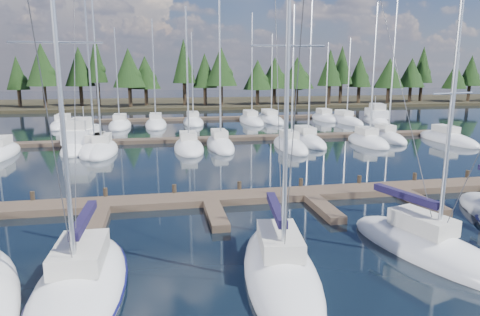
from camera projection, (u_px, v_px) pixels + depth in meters
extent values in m
plane|color=black|center=(261.00, 158.00, 37.95)|extent=(260.00, 260.00, 0.00)
cube|color=black|center=(198.00, 103.00, 95.60)|extent=(220.00, 30.00, 0.60)
cube|color=brown|center=(306.00, 193.00, 26.36)|extent=(44.00, 2.00, 0.40)
cube|color=brown|center=(97.00, 223.00, 21.29)|extent=(0.90, 4.00, 0.40)
cube|color=brown|center=(216.00, 215.00, 22.38)|extent=(0.90, 4.00, 0.40)
cube|color=brown|center=(324.00, 209.00, 23.48)|extent=(0.90, 4.00, 0.40)
cube|color=brown|center=(423.00, 202.00, 24.57)|extent=(0.90, 4.00, 0.40)
cylinder|color=#33271C|center=(33.00, 199.00, 24.36)|extent=(0.26, 0.26, 0.90)
cylinder|color=#33271C|center=(106.00, 195.00, 25.09)|extent=(0.26, 0.26, 0.90)
cylinder|color=#33271C|center=(174.00, 192.00, 25.82)|extent=(0.26, 0.26, 0.90)
cylinder|color=#33271C|center=(239.00, 188.00, 26.55)|extent=(0.26, 0.26, 0.90)
cylinder|color=#33271C|center=(301.00, 185.00, 27.27)|extent=(0.26, 0.26, 0.90)
cylinder|color=#33271C|center=(359.00, 182.00, 28.00)|extent=(0.26, 0.26, 0.90)
cylinder|color=#33271C|center=(414.00, 179.00, 28.73)|extent=(0.26, 0.26, 0.90)
cylinder|color=#33271C|center=(467.00, 177.00, 29.46)|extent=(0.26, 0.26, 0.90)
cube|color=brown|center=(240.00, 138.00, 47.53)|extent=(50.00, 1.80, 0.40)
cube|color=brown|center=(216.00, 118.00, 66.77)|extent=(46.00, 1.80, 0.40)
ellipsoid|color=silver|center=(80.00, 291.00, 14.88)|extent=(3.24, 8.89, 1.90)
cube|color=beige|center=(80.00, 253.00, 15.06)|extent=(1.73, 2.86, 0.70)
cylinder|color=silver|center=(58.00, 66.00, 12.90)|extent=(0.16, 0.16, 13.62)
cylinder|color=silver|center=(84.00, 223.00, 15.93)|extent=(0.22, 3.88, 0.12)
cube|color=black|center=(84.00, 219.00, 15.90)|extent=(0.44, 3.71, 0.30)
cylinder|color=silver|center=(56.00, 42.00, 12.76)|extent=(2.72, 0.14, 0.07)
cylinder|color=#3F3F44|center=(40.00, 71.00, 11.10)|extent=(0.12, 3.82, 13.93)
cylinder|color=#3F3F44|center=(75.00, 71.00, 15.18)|extent=(0.15, 4.70, 13.93)
ellipsoid|color=#0C0E40|center=(80.00, 289.00, 14.87)|extent=(3.37, 9.25, 0.18)
ellipsoid|color=silver|center=(281.00, 275.00, 15.99)|extent=(3.86, 9.17, 1.90)
cube|color=beige|center=(280.00, 240.00, 16.18)|extent=(1.85, 3.02, 0.70)
cylinder|color=silver|center=(287.00, 67.00, 14.01)|extent=(0.18, 0.18, 13.55)
cylinder|color=silver|center=(276.00, 212.00, 17.07)|extent=(0.64, 3.89, 0.12)
cube|color=black|center=(276.00, 209.00, 17.04)|extent=(0.84, 3.75, 0.30)
cylinder|color=silver|center=(288.00, 46.00, 13.87)|extent=(2.42, 0.39, 0.07)
cylinder|color=#3F3F44|center=(298.00, 72.00, 12.17)|extent=(0.54, 3.82, 13.86)
cylinder|color=#3F3F44|center=(277.00, 71.00, 16.34)|extent=(0.66, 4.70, 13.86)
ellipsoid|color=silver|center=(428.00, 252.00, 18.02)|extent=(4.76, 8.63, 1.90)
cube|color=beige|center=(422.00, 222.00, 18.14)|extent=(2.07, 2.93, 0.70)
cylinder|color=silver|center=(452.00, 107.00, 16.42)|extent=(0.20, 0.20, 10.56)
cylinder|color=silver|center=(405.00, 199.00, 18.85)|extent=(1.16, 3.52, 0.12)
cube|color=black|center=(406.00, 196.00, 18.82)|extent=(1.33, 3.42, 0.30)
cylinder|color=silver|center=(453.00, 93.00, 16.31)|extent=(2.16, 0.71, 0.07)
cylinder|color=#3F3F44|center=(406.00, 107.00, 18.35)|extent=(1.30, 4.23, 10.87)
ellipsoid|color=silver|center=(96.00, 150.00, 40.64)|extent=(2.77, 8.49, 1.90)
cube|color=beige|center=(95.00, 137.00, 40.80)|extent=(1.52, 2.72, 0.70)
cylinder|color=silver|center=(89.00, 72.00, 38.74)|extent=(0.16, 0.16, 12.91)
ellipsoid|color=silver|center=(102.00, 151.00, 40.21)|extent=(2.76, 8.40, 1.90)
cube|color=beige|center=(102.00, 138.00, 40.37)|extent=(1.52, 2.69, 0.70)
cylinder|color=silver|center=(96.00, 61.00, 38.12)|extent=(0.16, 0.16, 14.87)
ellipsoid|color=silver|center=(189.00, 148.00, 41.60)|extent=(2.82, 8.17, 1.90)
cube|color=beige|center=(188.00, 136.00, 41.75)|extent=(1.55, 2.61, 0.70)
cylinder|color=silver|center=(187.00, 75.00, 39.79)|extent=(0.16, 0.16, 12.30)
ellipsoid|color=silver|center=(220.00, 146.00, 43.03)|extent=(2.52, 9.22, 1.90)
cube|color=beige|center=(219.00, 133.00, 43.22)|extent=(1.38, 2.95, 0.70)
cylinder|color=silver|center=(220.00, 67.00, 41.00)|extent=(0.16, 0.16, 13.86)
ellipsoid|color=silver|center=(290.00, 147.00, 42.42)|extent=(2.46, 8.45, 1.90)
cube|color=beige|center=(289.00, 134.00, 42.58)|extent=(1.35, 2.71, 0.70)
cylinder|color=silver|center=(293.00, 74.00, 40.56)|extent=(0.16, 0.16, 12.55)
ellipsoid|color=silver|center=(306.00, 141.00, 45.67)|extent=(2.69, 9.40, 1.90)
cube|color=beige|center=(305.00, 130.00, 45.88)|extent=(1.48, 3.01, 0.70)
cylinder|color=silver|center=(310.00, 65.00, 43.59)|extent=(0.16, 0.16, 14.24)
ellipsoid|color=silver|center=(368.00, 143.00, 44.88)|extent=(2.81, 7.43, 1.90)
cube|color=beige|center=(367.00, 131.00, 45.00)|extent=(1.55, 2.38, 0.70)
cylinder|color=silver|center=(374.00, 71.00, 43.02)|extent=(0.16, 0.16, 13.12)
ellipsoid|color=silver|center=(386.00, 139.00, 47.39)|extent=(2.43, 7.43, 1.90)
cube|color=beige|center=(385.00, 128.00, 47.50)|extent=(1.34, 2.38, 0.70)
cylinder|color=silver|center=(393.00, 63.00, 45.37)|extent=(0.16, 0.16, 14.66)
ellipsoid|color=silver|center=(447.00, 140.00, 46.37)|extent=(2.60, 9.45, 1.90)
cube|color=beige|center=(446.00, 129.00, 46.58)|extent=(1.43, 3.02, 0.70)
cylinder|color=silver|center=(455.00, 94.00, 44.89)|extent=(0.16, 0.16, 8.41)
ellipsoid|color=silver|center=(63.00, 126.00, 58.25)|extent=(2.89, 8.74, 1.90)
cube|color=beige|center=(63.00, 117.00, 58.43)|extent=(1.59, 2.80, 0.70)
cylinder|color=silver|center=(58.00, 81.00, 56.60)|extent=(0.16, 0.16, 10.39)
ellipsoid|color=silver|center=(120.00, 126.00, 58.21)|extent=(2.92, 9.17, 1.90)
cube|color=beige|center=(120.00, 117.00, 58.40)|extent=(1.61, 2.93, 0.70)
cylinder|color=silver|center=(117.00, 75.00, 56.37)|extent=(0.16, 0.16, 12.00)
ellipsoid|color=silver|center=(156.00, 125.00, 59.13)|extent=(2.89, 10.10, 1.90)
cube|color=beige|center=(156.00, 116.00, 59.37)|extent=(1.59, 3.23, 0.70)
cylinder|color=silver|center=(154.00, 70.00, 57.13)|extent=(0.16, 0.16, 13.19)
ellipsoid|color=silver|center=(193.00, 123.00, 61.62)|extent=(2.88, 8.65, 1.90)
cube|color=beige|center=(193.00, 114.00, 61.79)|extent=(1.58, 2.77, 0.70)
cylinder|color=silver|center=(192.00, 75.00, 59.84)|extent=(0.16, 0.16, 11.72)
ellipsoid|color=silver|center=(251.00, 121.00, 63.26)|extent=(2.90, 10.67, 1.90)
cube|color=beige|center=(250.00, 113.00, 63.53)|extent=(1.59, 3.41, 0.70)
cylinder|color=silver|center=(252.00, 65.00, 61.10)|extent=(0.16, 0.16, 14.47)
ellipsoid|color=silver|center=(270.00, 120.00, 64.77)|extent=(2.99, 11.66, 1.90)
cube|color=beige|center=(269.00, 112.00, 65.08)|extent=(1.64, 3.73, 0.70)
cylinder|color=silver|center=(272.00, 75.00, 62.84)|extent=(0.16, 0.16, 11.73)
ellipsoid|color=silver|center=(325.00, 119.00, 66.41)|extent=(2.99, 8.09, 1.90)
cube|color=beige|center=(324.00, 111.00, 66.55)|extent=(1.64, 2.59, 0.70)
cylinder|color=silver|center=(327.00, 78.00, 64.76)|extent=(0.16, 0.16, 10.67)
ellipsoid|color=silver|center=(345.00, 121.00, 63.41)|extent=(2.75, 10.67, 1.90)
cube|color=beige|center=(344.00, 113.00, 63.68)|extent=(1.51, 3.42, 0.70)
cylinder|color=silver|center=(349.00, 77.00, 61.60)|extent=(0.16, 0.16, 11.09)
ellipsoid|color=silver|center=(83.00, 147.00, 42.46)|extent=(4.29, 10.19, 1.98)
cube|color=silver|center=(82.00, 134.00, 42.18)|extent=(3.02, 5.67, 1.32)
cube|color=beige|center=(80.00, 124.00, 41.48)|extent=(2.16, 3.63, 0.99)
cylinder|color=silver|center=(83.00, 115.00, 42.79)|extent=(0.09, 0.09, 1.76)
ellipsoid|color=silver|center=(376.00, 121.00, 63.49)|extent=(5.13, 9.59, 1.83)
cube|color=silver|center=(376.00, 113.00, 63.25)|extent=(3.41, 5.42, 1.22)
cube|color=beige|center=(377.00, 107.00, 62.59)|extent=(2.39, 3.50, 0.91)
cylinder|color=silver|center=(375.00, 102.00, 63.81)|extent=(0.10, 0.10, 1.62)
cylinder|color=black|center=(20.00, 98.00, 82.46)|extent=(0.70, 0.70, 3.28)
cone|color=black|center=(17.00, 73.00, 81.48)|extent=(4.14, 4.14, 6.37)
ellipsoid|color=black|center=(21.00, 80.00, 81.87)|extent=(2.48, 2.48, 2.48)
cylinder|color=black|center=(45.00, 97.00, 80.29)|extent=(0.70, 0.70, 4.05)
cone|color=black|center=(42.00, 64.00, 79.08)|extent=(6.02, 6.02, 7.88)
ellipsoid|color=black|center=(46.00, 74.00, 79.53)|extent=(3.61, 3.61, 3.61)
cylinder|color=black|center=(81.00, 96.00, 84.42)|extent=(0.70, 0.70, 3.89)
cone|color=black|center=(79.00, 66.00, 83.25)|extent=(5.63, 5.63, 7.56)
ellipsoid|color=black|center=(82.00, 75.00, 83.70)|extent=(3.38, 3.38, 3.38)
cylinder|color=black|center=(98.00, 94.00, 84.16)|extent=(0.70, 0.70, 4.56)
cone|color=black|center=(96.00, 59.00, 82.79)|extent=(4.04, 4.04, 8.88)
ellipsoid|color=black|center=(99.00, 70.00, 83.30)|extent=(2.42, 2.42, 2.42)
cylinder|color=black|center=(130.00, 97.00, 81.83)|extent=(0.70, 0.70, 3.75)
cone|color=black|center=(129.00, 68.00, 80.70)|extent=(6.10, 6.10, 7.30)
ellipsoid|color=black|center=(132.00, 77.00, 81.13)|extent=(3.66, 3.66, 3.66)
cylinder|color=black|center=(146.00, 97.00, 85.86)|extent=(0.70, 0.70, 3.30)
cone|color=black|center=(145.00, 72.00, 84.87)|extent=(5.98, 5.98, 6.41)
ellipsoid|color=black|center=(148.00, 80.00, 85.26)|extent=(3.59, 3.59, 3.59)
cylinder|color=black|center=(185.00, 94.00, 85.70)|extent=(0.70, 0.70, 4.43)
cone|color=black|center=(184.00, 61.00, 84.38)|extent=(4.57, 4.57, 8.61)
ellipsoid|color=black|center=(187.00, 71.00, 84.87)|extent=(2.74, 2.74, 2.74)
cylinder|color=black|center=(205.00, 96.00, 86.50)|extent=(0.70, 0.70, 3.48)
cone|color=black|center=(205.00, 70.00, 85.45)|extent=(4.96, 4.96, 6.77)
ellipsoid|color=black|center=(207.00, 78.00, 85.86)|extent=(2.98, 2.98, 2.98)
cylinder|color=black|center=(221.00, 95.00, 85.69)|extent=(0.70, 0.70, 3.90)
cone|color=black|center=(221.00, 66.00, 84.52)|extent=(6.42, 6.42, 7.59)
ellipsoid|color=black|center=(224.00, 75.00, 84.97)|extent=(3.85, 3.85, 3.85)
cylinder|color=black|center=(257.00, 97.00, 87.44)|extent=(0.70, 0.70, 3.06)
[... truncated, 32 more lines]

